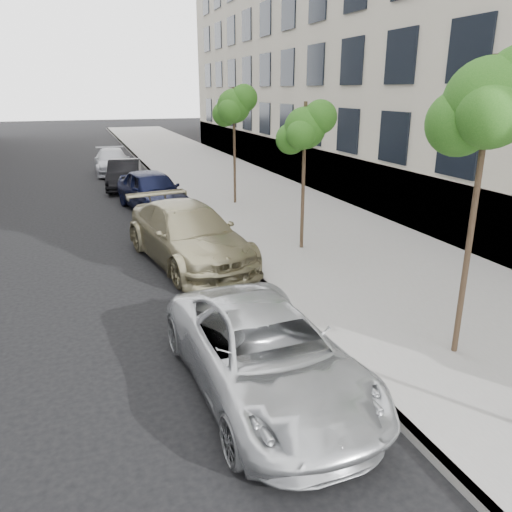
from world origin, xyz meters
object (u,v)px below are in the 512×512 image
minivan (266,354)px  sedan_black (125,175)px  tree_mid (306,128)px  tree_far (234,106)px  suv (188,234)px  tree_near (490,104)px  sedan_rear (112,161)px  sedan_blue (152,191)px

minivan → sedan_black: 18.14m
minivan → tree_mid: bearing=58.5°
tree_far → suv: bearing=-117.9°
tree_near → tree_far: (-0.00, 13.00, -0.42)m
tree_mid → tree_far: (0.00, 6.50, 0.39)m
tree_mid → sedan_black: tree_mid is taller
minivan → sedan_rear: sedan_rear is taller
tree_near → sedan_black: bearing=102.0°
sedan_black → suv: bearing=-78.2°
suv → tree_near: bearing=-73.3°
tree_mid → sedan_rear: 17.51m
minivan → sedan_blue: 13.15m
minivan → suv: bearing=85.7°
sedan_blue → tree_mid: bearing=-73.6°
tree_far → sedan_blue: tree_far is taller
sedan_rear → suv: bearing=-86.3°
sedan_blue → sedan_rear: size_ratio=1.00×
tree_far → sedan_black: 7.33m
minivan → sedan_black: bearing=88.8°
sedan_black → sedan_rear: bearing=100.9°
suv → sedan_blue: (0.00, 6.59, 0.00)m
suv → sedan_blue: same height
suv → minivan: bearing=-101.7°
tree_mid → suv: 4.32m
minivan → sedan_black: sedan_black is taller
tree_near → sedan_rear: (-4.06, 23.29, -3.67)m
suv → sedan_black: 11.59m
tree_far → minivan: size_ratio=0.96×
sedan_blue → sedan_black: sedan_blue is taller
tree_far → sedan_black: tree_far is taller
tree_mid → minivan: size_ratio=0.86×
sedan_blue → sedan_black: 5.03m
tree_near → tree_far: tree_near is taller
tree_mid → sedan_black: size_ratio=1.00×
tree_mid → sedan_blue: size_ratio=0.90×
tree_near → tree_far: size_ratio=1.10×
tree_far → sedan_black: size_ratio=1.11×
sedan_rear → tree_near: bearing=-79.0°
tree_mid → minivan: (-3.56, -6.35, -2.87)m
sedan_blue → minivan: bearing=-100.7°
tree_far → sedan_blue: size_ratio=0.99×
tree_far → minivan: 13.72m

